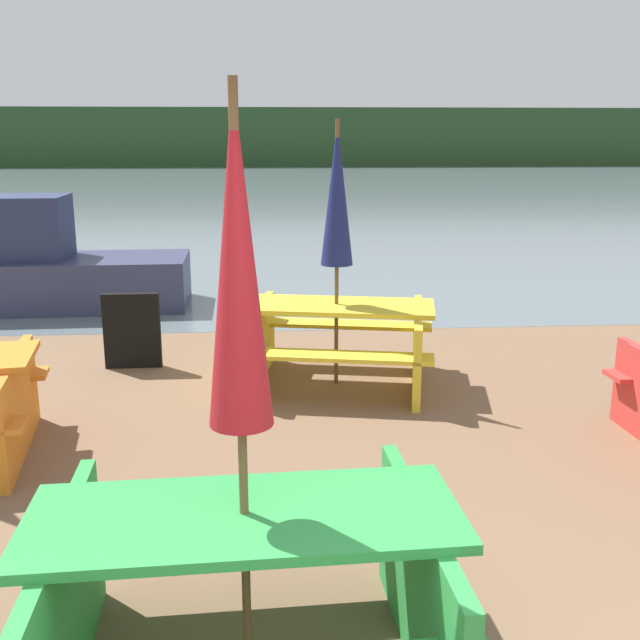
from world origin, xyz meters
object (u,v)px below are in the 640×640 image
Objects in this scene: umbrella_navy at (337,195)px; signboard at (132,331)px; boat at (48,267)px; umbrella_crimson at (238,265)px; picnic_table_yellow at (336,336)px; picnic_table_green at (246,581)px.

signboard is at bearing 162.25° from umbrella_navy.
umbrella_crimson is at bearing -70.61° from boat.
umbrella_crimson is 3.27× the size of signboard.
umbrella_crimson is at bearing -100.72° from picnic_table_yellow.
umbrella_crimson is 7.89m from boat.
umbrella_crimson reaches higher than boat.
boat is at bearing 111.07° from picnic_table_green.
picnic_table_green is 0.74× the size of umbrella_crimson.
umbrella_navy is at bearing -91.71° from picnic_table_yellow.
picnic_table_green is at bearing -70.61° from boat.
umbrella_navy is 3.92m from umbrella_crimson.
umbrella_navy is 3.18× the size of signboard.
umbrella_navy reaches higher than boat.
umbrella_crimson is 0.73× the size of boat.
umbrella_crimson is (-0.00, 0.00, 1.32)m from picnic_table_green.
umbrella_crimson reaches higher than picnic_table_yellow.
boat is at bearing 135.93° from picnic_table_yellow.
signboard is at bearing 105.37° from umbrella_crimson.
picnic_table_yellow is 2.66× the size of signboard.
umbrella_crimson reaches higher than umbrella_navy.
signboard is (-1.96, 0.63, -0.08)m from picnic_table_yellow.
boat is at bearing 135.93° from umbrella_navy.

